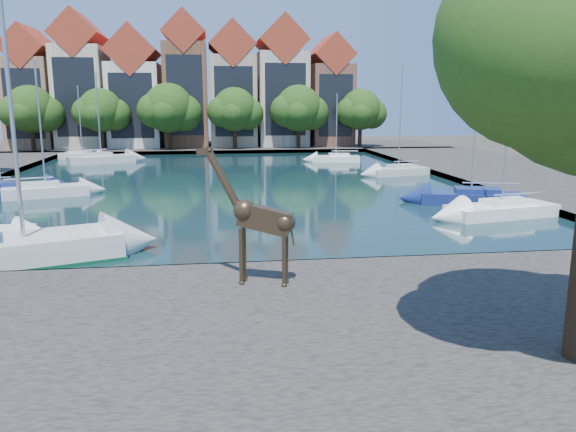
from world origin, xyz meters
name	(u,v)px	position (x,y,z in m)	size (l,w,h in m)	color
ground	(240,275)	(0.00, 0.00, 0.00)	(160.00, 160.00, 0.00)	#38332B
water_basin	(224,182)	(0.00, 24.00, 0.04)	(38.00, 50.00, 0.08)	black
near_quay	(254,349)	(0.00, -7.00, 0.25)	(50.00, 14.00, 0.50)	#45423C
far_quay	(219,147)	(0.00, 56.00, 0.25)	(60.00, 16.00, 0.50)	#45423C
right_quay	(521,174)	(25.00, 24.00, 0.25)	(14.00, 52.00, 0.50)	#45423C
townhouse_west_end	(34,93)	(-23.00, 55.99, 7.36)	(5.44, 9.18, 14.93)	#986E53
townhouse_west_mid	(83,86)	(-17.00, 55.99, 8.23)	(5.94, 9.18, 16.79)	beige
townhouse_west_inner	(135,93)	(-10.50, 55.99, 7.35)	(6.43, 9.18, 15.15)	white
townhouse_center	(186,85)	(-4.00, 55.99, 8.36)	(5.44, 9.18, 16.93)	brown
townhouse_east_inner	(232,90)	(2.00, 55.99, 7.73)	(5.94, 9.18, 15.79)	tan
townhouse_east_mid	(281,87)	(8.50, 55.99, 8.10)	(6.43, 9.18, 16.65)	beige
townhouse_east_end	(329,95)	(15.00, 55.99, 7.11)	(5.44, 9.18, 14.43)	brown
far_tree_far_west	(31,111)	(-21.90, 50.49, 5.18)	(7.28, 5.60, 7.68)	#332114
far_tree_west	(101,112)	(-13.91, 50.49, 5.08)	(6.76, 5.20, 7.36)	#332114
far_tree_mid_west	(169,110)	(-5.89, 50.49, 5.29)	(7.80, 6.00, 8.00)	#332114
far_tree_mid_east	(235,111)	(2.10, 50.49, 5.13)	(7.02, 5.40, 7.52)	#332114
far_tree_east	(299,110)	(10.11, 50.49, 5.24)	(7.54, 5.80, 7.84)	#332114
far_tree_far_east	(361,111)	(18.09, 50.49, 5.08)	(6.76, 5.20, 7.36)	#332114
giraffe_statue	(257,218)	(0.46, -2.58, 2.69)	(3.06, 1.22, 4.46)	#3B2D1D
sailboat_left_b	(1,188)	(-15.00, 19.27, 0.60)	(7.12, 4.32, 10.72)	navy
sailboat_left_c	(46,189)	(-12.00, 18.75, 0.62)	(5.68, 3.44, 8.88)	silver
sailboat_left_d	(101,158)	(-12.17, 39.34, 0.65)	(6.85, 4.54, 9.12)	beige
sailboat_left_e	(83,154)	(-15.00, 43.93, 0.58)	(5.24, 3.19, 7.90)	silver
sailboat_right_a	(502,208)	(14.86, 8.37, 0.59)	(6.51, 3.35, 9.30)	white
sailboat_right_b	(471,195)	(14.99, 12.37, 0.65)	(6.53, 3.81, 12.38)	navy
sailboat_right_c	(399,169)	(15.00, 26.23, 0.58)	(5.49, 3.02, 9.48)	beige
sailboat_right_d	(336,157)	(12.00, 37.46, 0.55)	(5.10, 2.44, 7.04)	white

